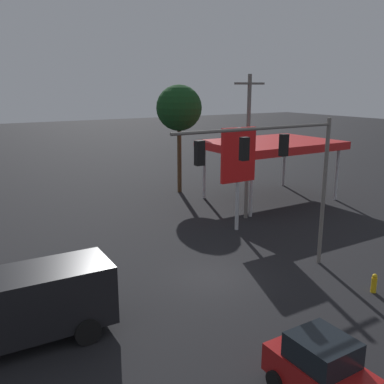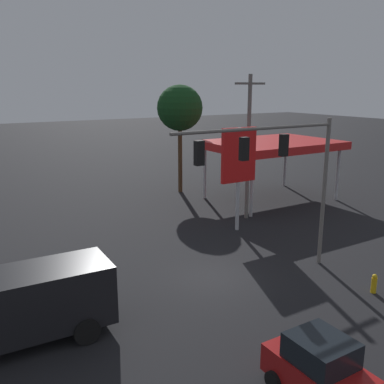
% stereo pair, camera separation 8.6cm
% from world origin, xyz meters
% --- Properties ---
extents(ground_plane, '(200.00, 200.00, 0.00)m').
position_xyz_m(ground_plane, '(0.00, 0.00, 0.00)').
color(ground_plane, black).
extents(traffic_signal_assembly, '(8.80, 0.43, 7.46)m').
position_xyz_m(traffic_signal_assembly, '(-2.47, 1.35, 5.61)').
color(traffic_signal_assembly, slate).
rests_on(traffic_signal_assembly, ground).
extents(utility_pole, '(2.40, 0.26, 9.72)m').
position_xyz_m(utility_pole, '(-7.31, -6.78, 5.14)').
color(utility_pole, slate).
rests_on(utility_pole, ground).
extents(gas_station_canopy, '(9.97, 7.27, 4.75)m').
position_xyz_m(gas_station_canopy, '(-12.21, -9.92, 4.39)').
color(gas_station_canopy, red).
rests_on(gas_station_canopy, ground).
extents(price_sign, '(2.49, 0.27, 6.51)m').
position_xyz_m(price_sign, '(-5.24, -5.09, 4.59)').
color(price_sign, '#B7B7BC').
rests_on(price_sign, ground).
extents(delivery_truck, '(6.87, 2.73, 3.58)m').
position_xyz_m(delivery_truck, '(9.26, 0.97, 1.69)').
color(delivery_truck, black).
rests_on(delivery_truck, ground).
extents(hatchback_crossing, '(1.96, 3.80, 1.97)m').
position_xyz_m(hatchback_crossing, '(1.98, 8.62, 0.95)').
color(hatchback_crossing, maroon).
rests_on(hatchback_crossing, ground).
extents(street_tree, '(3.82, 3.82, 9.11)m').
position_xyz_m(street_tree, '(-7.19, -15.83, 7.14)').
color(street_tree, '#4C331E').
rests_on(street_tree, ground).
extents(fire_hydrant, '(0.24, 0.24, 0.88)m').
position_xyz_m(fire_hydrant, '(-5.21, 4.99, 0.44)').
color(fire_hydrant, gold).
rests_on(fire_hydrant, ground).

